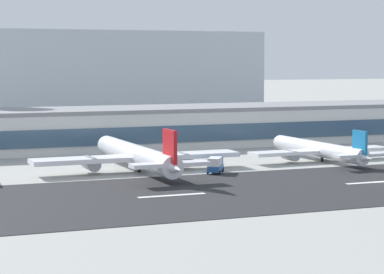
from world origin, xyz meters
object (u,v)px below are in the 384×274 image
(distant_hotel_block, at_px, (101,76))
(service_box_truck_0, at_px, (216,164))
(terminal_building, at_px, (163,127))
(airliner_blue_tail_gate_2, at_px, (322,150))
(airliner_red_tail_gate_1, at_px, (139,156))

(distant_hotel_block, distance_m, service_box_truck_0, 148.33)
(terminal_building, distance_m, distant_hotel_block, 96.28)
(terminal_building, height_order, airliner_blue_tail_gate_2, terminal_building)
(terminal_building, relative_size, airliner_red_tail_gate_1, 4.28)
(distant_hotel_block, xyz_separation_m, airliner_blue_tail_gate_2, (14.26, -138.65, -14.25))
(terminal_building, relative_size, airliner_blue_tail_gate_2, 5.31)
(distant_hotel_block, distance_m, airliner_red_tail_gate_1, 143.52)
(terminal_building, xyz_separation_m, distant_hotel_block, (8.60, 95.19, 11.62))
(airliner_red_tail_gate_1, bearing_deg, airliner_blue_tail_gate_2, -89.57)
(terminal_building, height_order, service_box_truck_0, terminal_building)
(airliner_red_tail_gate_1, distance_m, service_box_truck_0, 15.75)
(terminal_building, distance_m, airliner_red_tail_gate_1, 49.24)
(airliner_red_tail_gate_1, xyz_separation_m, airliner_blue_tail_gate_2, (43.49, 1.20, -0.62))
(terminal_building, bearing_deg, airliner_red_tail_gate_1, -114.80)
(airliner_red_tail_gate_1, height_order, airliner_blue_tail_gate_2, airliner_red_tail_gate_1)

